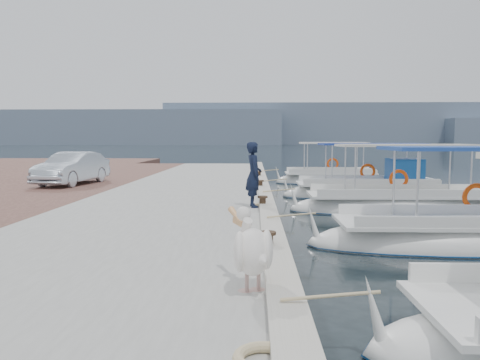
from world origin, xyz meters
The scene contains 13 objects.
ground centered at (0.00, 0.00, 0.00)m, with size 400.00×400.00×0.00m, color black.
concrete_quay centered at (-3.00, 5.00, 0.25)m, with size 6.00×40.00×0.50m, color gray.
quay_curb centered at (-0.22, 5.00, 0.56)m, with size 0.44×40.00×0.12m, color #B0AC9D.
cobblestone_strip centered at (-8.00, 5.00, 0.25)m, with size 4.00×40.00×0.50m, color #52322B.
distant_hills centered at (29.61, 201.49, 7.61)m, with size 330.00×60.00×18.00m.
fishing_caique_c centered at (4.19, 4.14, 0.12)m, with size 7.21×2.17×2.83m.
fishing_caique_d centered at (4.15, 8.00, 0.19)m, with size 6.90×2.19×2.83m.
fishing_caique_e centered at (3.54, 14.10, 0.13)m, with size 5.89×2.09×2.83m.
mooring_bollards centered at (-0.35, 1.50, 0.69)m, with size 0.28×20.28×0.33m.
pelican centered at (-0.61, -5.61, 1.02)m, with size 0.69×1.31×1.02m.
fisherman centered at (-0.60, 1.63, 1.41)m, with size 0.66×0.44×1.82m, color black.
parked_car centered at (-8.22, 8.02, 1.18)m, with size 1.43×4.11×1.35m, color silver.
rope_coil centered at (-0.50, -7.55, 0.55)m, with size 0.54×0.54×0.10m, color #C6B284.
Camera 1 is at (-0.59, -11.34, 2.39)m, focal length 35.00 mm.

